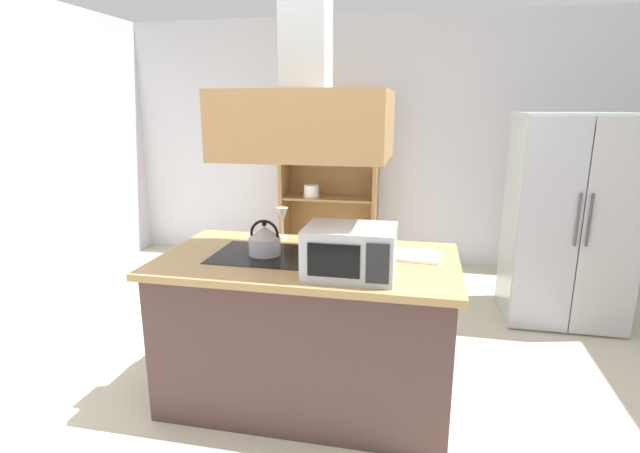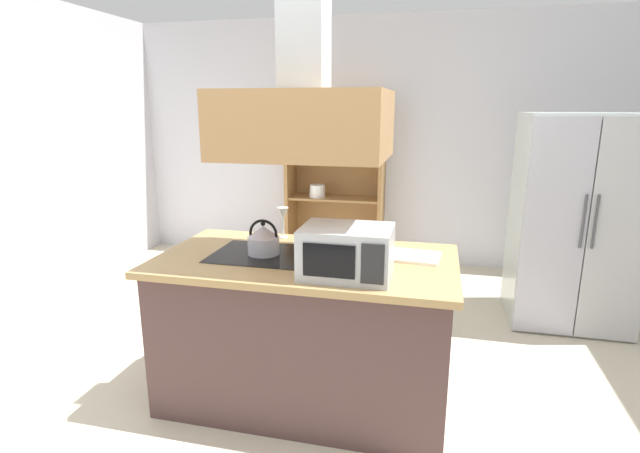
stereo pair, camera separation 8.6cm
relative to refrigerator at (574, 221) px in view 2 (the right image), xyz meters
The scene contains 10 objects.
ground_plane 2.48m from the refrigerator, 134.30° to the right, with size 7.80×7.80×0.00m, color beige.
wall_back 2.16m from the refrigerator, 140.70° to the left, with size 6.00×0.12×2.70m, color silver.
kitchen_island 2.44m from the refrigerator, 138.87° to the right, with size 1.73×0.96×0.90m.
range_hood 2.58m from the refrigerator, 138.87° to the right, with size 0.90×0.70×1.22m.
refrigerator is the anchor object (origin of this frame).
dish_cabinet 2.46m from the refrigerator, 153.08° to the left, with size 1.08×0.40×1.86m.
kettle 2.61m from the refrigerator, 142.61° to the right, with size 0.19×0.19×0.21m.
cutting_board 1.90m from the refrigerator, 130.34° to the right, with size 0.34×0.24×0.02m, color white.
microwave 2.39m from the refrigerator, 129.79° to the right, with size 0.46×0.35×0.26m.
wine_glass_on_counter 2.40m from the refrigerator, 149.94° to the right, with size 0.08×0.08×0.21m.
Camera 2 is at (0.52, -2.51, 1.76)m, focal length 27.19 mm.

